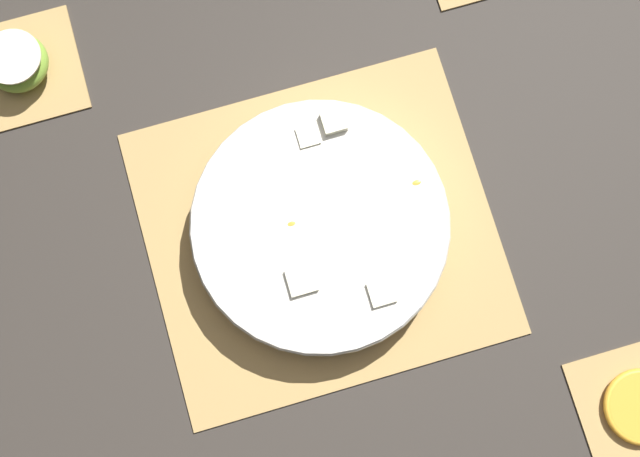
{
  "coord_description": "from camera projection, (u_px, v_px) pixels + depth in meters",
  "views": [
    {
      "loc": [
        0.06,
        0.19,
        1.06
      ],
      "look_at": [
        0.0,
        0.0,
        0.03
      ],
      "focal_mm": 50.0,
      "sensor_mm": 36.0,
      "label": 1
    }
  ],
  "objects": [
    {
      "name": "apple_half",
      "position": [
        17.0,
        63.0,
        1.09
      ],
      "size": [
        0.08,
        0.08,
        0.04
      ],
      "color": "#7FAD38",
      "rests_on": "coaster_mat_near_right"
    },
    {
      "name": "fruit_salad_bowl",
      "position": [
        320.0,
        227.0,
        1.04
      ],
      "size": [
        0.3,
        0.3,
        0.06
      ],
      "color": "silver",
      "rests_on": "bamboo_mat_center"
    },
    {
      "name": "coaster_mat_near_right",
      "position": [
        24.0,
        70.0,
        1.11
      ],
      "size": [
        0.14,
        0.14,
        0.01
      ],
      "color": "#A8844C",
      "rests_on": "ground_plane"
    },
    {
      "name": "bamboo_mat_center",
      "position": [
        320.0,
        232.0,
        1.07
      ],
      "size": [
        0.41,
        0.37,
        0.01
      ],
      "color": "#A8844C",
      "rests_on": "ground_plane"
    },
    {
      "name": "coaster_mat_far_left",
      "position": [
        639.0,
        407.0,
        1.03
      ],
      "size": [
        0.14,
        0.14,
        0.01
      ],
      "color": "#A8844C",
      "rests_on": "ground_plane"
    },
    {
      "name": "ground_plane",
      "position": [
        320.0,
        233.0,
        1.08
      ],
      "size": [
        6.0,
        6.0,
        0.0
      ],
      "primitive_type": "plane",
      "color": "#2D2823"
    }
  ]
}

